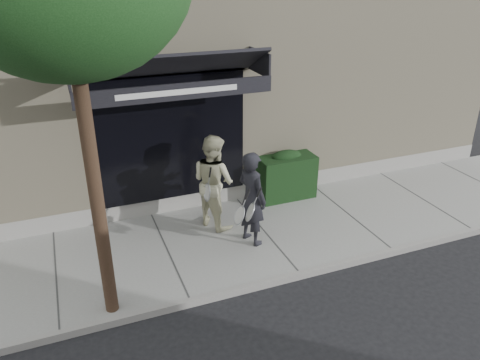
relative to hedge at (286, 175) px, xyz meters
name	(u,v)px	position (x,y,z in m)	size (l,w,h in m)	color
ground	(264,235)	(-1.10, -1.25, -0.66)	(80.00, 80.00, 0.00)	black
sidewalk	(264,233)	(-1.10, -1.25, -0.60)	(20.00, 3.00, 0.12)	gray
curb	(300,275)	(-1.10, -2.80, -0.59)	(20.00, 0.10, 0.14)	gray
building_facade	(190,59)	(-1.11, 3.71, 2.08)	(14.30, 8.04, 5.64)	beige
hedge	(286,175)	(0.00, 0.00, 0.00)	(1.30, 0.70, 1.14)	black
pedestrian_front	(252,198)	(-1.49, -1.52, 0.39)	(0.80, 0.90, 1.86)	black
pedestrian_back	(213,181)	(-1.94, -0.61, 0.44)	(1.06, 1.17, 1.95)	beige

